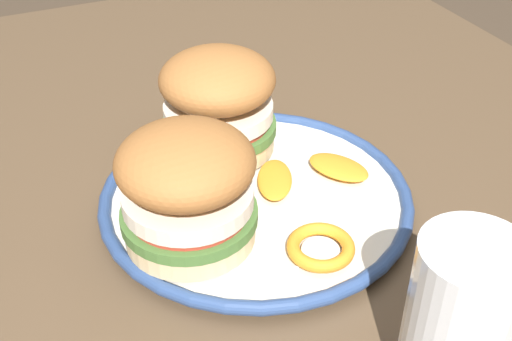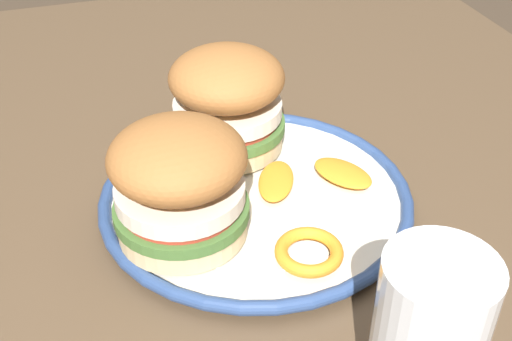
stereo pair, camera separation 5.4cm
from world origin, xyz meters
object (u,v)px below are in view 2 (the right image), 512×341
dinner_plate (256,198)px  sandwich_half_left (178,179)px  sandwich_half_right (227,100)px  dining_table (235,314)px

dinner_plate → sandwich_half_left: bearing=111.8°
sandwich_half_left → sandwich_half_right: bearing=-33.0°
dining_table → sandwich_half_right: size_ratio=7.93×
dining_table → sandwich_half_right: sandwich_half_right is taller
dining_table → sandwich_half_left: (0.00, 0.04, 0.17)m
dining_table → sandwich_half_right: (0.11, -0.03, 0.17)m
dining_table → sandwich_half_left: 0.17m
sandwich_half_right → dinner_plate: bearing=-177.7°
sandwich_half_left → sandwich_half_right: same height
sandwich_half_right → sandwich_half_left: bearing=147.0°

